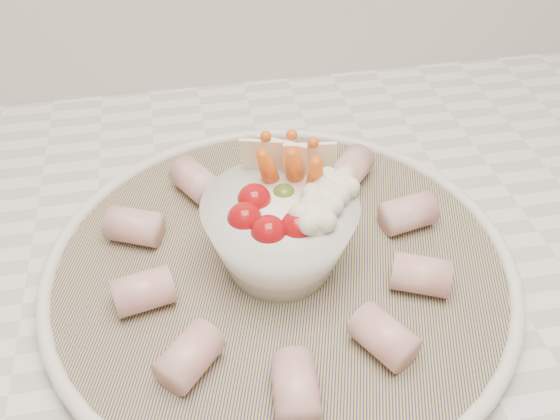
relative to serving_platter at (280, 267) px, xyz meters
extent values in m
cube|color=white|center=(-0.10, 0.03, -0.03)|extent=(2.04, 0.62, 0.04)
cylinder|color=navy|center=(0.00, 0.00, 0.00)|extent=(0.49, 0.49, 0.01)
torus|color=silver|center=(0.00, 0.00, 0.00)|extent=(0.39, 0.39, 0.01)
sphere|color=#9E0A0F|center=(-0.03, -0.01, 0.07)|extent=(0.03, 0.03, 0.03)
sphere|color=#9E0A0F|center=(-0.01, -0.03, 0.07)|extent=(0.03, 0.03, 0.03)
sphere|color=#9E0A0F|center=(0.01, -0.03, 0.07)|extent=(0.03, 0.03, 0.03)
sphere|color=#9E0A0F|center=(-0.02, 0.01, 0.07)|extent=(0.03, 0.03, 0.03)
sphere|color=#486923|center=(0.01, 0.02, 0.06)|extent=(0.02, 0.02, 0.02)
cone|color=#DA5614|center=(0.00, 0.03, 0.08)|extent=(0.04, 0.04, 0.06)
cone|color=#DA5614|center=(0.02, 0.03, 0.08)|extent=(0.03, 0.04, 0.06)
cone|color=#DA5614|center=(0.03, 0.02, 0.08)|extent=(0.03, 0.04, 0.06)
sphere|color=white|center=(0.03, -0.01, 0.07)|extent=(0.03, 0.03, 0.03)
sphere|color=white|center=(0.02, -0.02, 0.07)|extent=(0.03, 0.03, 0.03)
sphere|color=white|center=(0.05, 0.01, 0.07)|extent=(0.03, 0.03, 0.03)
cube|color=#F6EAC0|center=(0.01, 0.04, 0.08)|extent=(0.04, 0.03, 0.05)
cube|color=#F6EAC0|center=(0.03, 0.04, 0.08)|extent=(0.04, 0.02, 0.05)
cube|color=#F6EAC0|center=(0.00, 0.05, 0.08)|extent=(0.04, 0.02, 0.05)
cylinder|color=#BE575C|center=(0.10, -0.05, 0.02)|extent=(0.05, 0.05, 0.03)
cylinder|color=#BE575C|center=(0.12, 0.02, 0.02)|extent=(0.05, 0.04, 0.03)
cylinder|color=#BE575C|center=(0.09, 0.09, 0.02)|extent=(0.05, 0.05, 0.03)
cylinder|color=#BE575C|center=(0.01, 0.11, 0.02)|extent=(0.04, 0.05, 0.03)
cylinder|color=#BE575C|center=(-0.06, 0.10, 0.02)|extent=(0.05, 0.05, 0.03)
cylinder|color=#BE575C|center=(-0.12, 0.05, 0.02)|extent=(0.05, 0.05, 0.03)
cylinder|color=#BE575C|center=(-0.11, -0.02, 0.02)|extent=(0.05, 0.04, 0.03)
cylinder|color=#BE575C|center=(-0.08, -0.09, 0.02)|extent=(0.05, 0.05, 0.03)
cylinder|color=#BE575C|center=(-0.01, -0.13, 0.02)|extent=(0.04, 0.05, 0.03)
cylinder|color=#BE575C|center=(0.06, -0.10, 0.02)|extent=(0.05, 0.05, 0.03)
camera|label=1|loc=(-0.07, -0.35, 0.38)|focal=40.00mm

